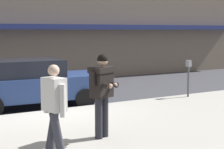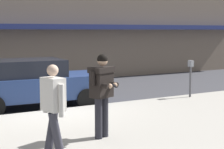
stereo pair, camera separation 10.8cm
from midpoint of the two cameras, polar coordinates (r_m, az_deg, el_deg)
name	(u,v)px [view 1 (the left image)]	position (r m, az deg, el deg)	size (l,w,h in m)	color
ground_plane	(48,113)	(11.31, -10.05, -5.80)	(80.00, 80.00, 0.00)	#3D3D42
sidewalk	(128,128)	(9.22, 2.11, -8.12)	(32.00, 5.30, 0.14)	#A8A399
curb_paint_line	(78,109)	(11.72, -5.52, -5.26)	(28.00, 0.12, 0.01)	silver
parked_sedan_mid	(31,83)	(11.98, -12.42, -1.30)	(4.60, 2.14, 1.54)	navy
man_texting_on_phone	(102,87)	(7.93, -1.92, -1.85)	(0.61, 0.65, 1.81)	#23232B
pedestrian_in_light_coat	(54,105)	(6.80, -9.25, -4.62)	(0.40, 0.59, 1.70)	#33333D
parking_meter	(188,73)	(13.17, 11.35, 0.22)	(0.12, 0.18, 1.27)	#4C4C51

